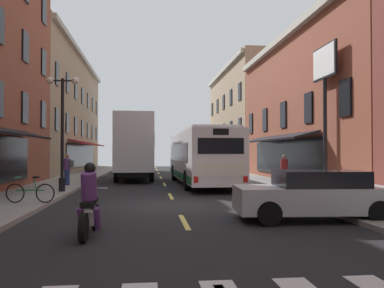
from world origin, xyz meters
name	(u,v)px	position (x,y,z in m)	size (l,w,h in m)	color
ground_plane	(175,207)	(0.00, 0.00, -0.05)	(34.80, 80.00, 0.10)	black
lane_centre_dashes	(176,206)	(0.00, -0.25, 0.00)	(0.14, 73.90, 0.01)	#DBCC4C
sidewalk_left	(2,206)	(-5.90, 0.00, 0.07)	(3.00, 80.00, 0.14)	gray
sidewalk_right	(334,201)	(5.90, 0.00, 0.07)	(3.00, 80.00, 0.14)	gray
billboard_sign	(325,83)	(7.05, 3.32, 5.05)	(0.40, 2.37, 6.63)	black
transit_bus	(200,156)	(2.06, 9.03, 1.65)	(2.84, 11.89, 3.14)	silver
box_truck	(135,148)	(-1.84, 12.97, 2.19)	(2.58, 7.95, 4.27)	#B21E19
sedan_near	(315,195)	(3.62, -3.63, 0.71)	(4.38, 2.16, 1.38)	silver
sedan_mid	(135,165)	(-2.10, 23.56, 0.70)	(2.00, 4.71, 1.37)	silver
motorcycle_rider	(90,204)	(-2.28, -5.14, 0.71)	(0.62, 2.07, 1.66)	black
bicycle_near	(30,192)	(-5.01, 0.11, 0.50)	(1.70, 0.48, 0.91)	black
pedestrian_near	(67,169)	(-5.22, 7.82, 1.00)	(0.52, 0.40, 1.64)	navy
pedestrian_mid	(284,170)	(6.12, 6.22, 0.96)	(0.36, 0.36, 1.61)	#4C4C51
street_lamp_twin	(62,128)	(-4.78, 4.28, 2.98)	(1.42, 0.32, 5.11)	black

